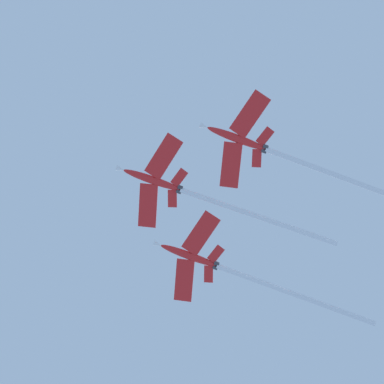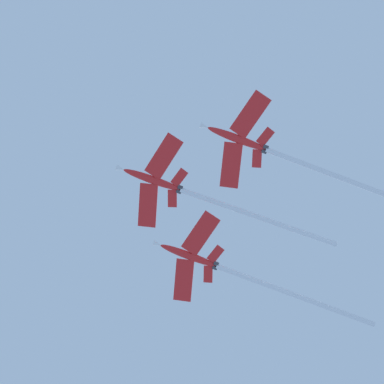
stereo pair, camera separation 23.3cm
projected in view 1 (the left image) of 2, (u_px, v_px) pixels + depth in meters
jet_lead at (199, 196)px, 158.02m from camera, size 42.64×24.69×7.74m
jet_left_wing at (290, 158)px, 153.46m from camera, size 46.07×25.16×8.72m
jet_right_wing at (236, 273)px, 159.97m from camera, size 43.55×24.63×8.33m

